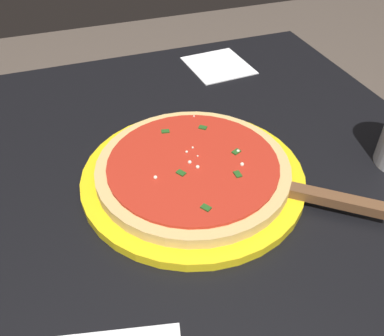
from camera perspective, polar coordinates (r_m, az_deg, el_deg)
restaurant_table at (r=0.69m, az=-1.69°, el=-11.24°), size 0.85×0.85×0.73m
serving_plate at (r=0.59m, az=0.00°, el=-0.99°), size 0.31×0.31×0.01m
pizza at (r=0.58m, az=0.00°, el=0.23°), size 0.27×0.27×0.02m
pizza_server at (r=0.56m, az=15.13°, el=-3.46°), size 0.17×0.20×0.01m
napkin_folded_right at (r=0.88m, az=3.61°, el=13.80°), size 0.14×0.13×0.00m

